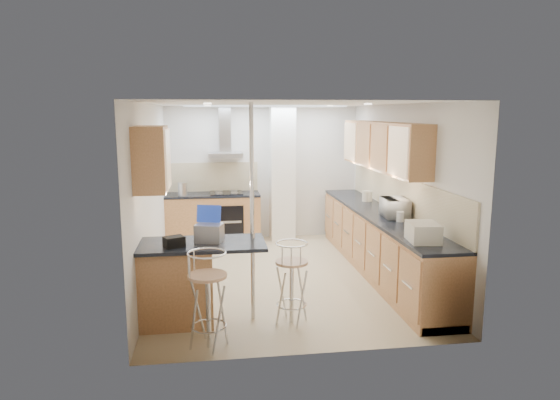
{
  "coord_description": "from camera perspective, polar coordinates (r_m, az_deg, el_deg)",
  "views": [
    {
      "loc": [
        -1.0,
        -6.96,
        2.39
      ],
      "look_at": [
        0.02,
        0.2,
        1.11
      ],
      "focal_mm": 32.0,
      "sensor_mm": 36.0,
      "label": 1
    }
  ],
  "objects": [
    {
      "name": "microwave",
      "position": [
        7.21,
        13.03,
        -0.89
      ],
      "size": [
        0.36,
        0.51,
        0.27
      ],
      "primitive_type": "imported",
      "rotation": [
        0.0,
        0.0,
        1.51
      ],
      "color": "white",
      "rests_on": "right_counter"
    },
    {
      "name": "jar_c",
      "position": [
        7.4,
        13.12,
        -0.81
      ],
      "size": [
        0.17,
        0.17,
        0.22
      ],
      "primitive_type": "cylinder",
      "rotation": [
        0.0,
        0.0,
        0.29
      ],
      "color": "beige",
      "rests_on": "right_counter"
    },
    {
      "name": "jar_d",
      "position": [
        6.97,
        13.58,
        -1.86
      ],
      "size": [
        0.13,
        0.13,
        0.14
      ],
      "primitive_type": "cylinder",
      "rotation": [
        0.0,
        0.0,
        -0.37
      ],
      "color": "white",
      "rests_on": "right_counter"
    },
    {
      "name": "bar_stool_near",
      "position": [
        5.21,
        -8.23,
        -11.21
      ],
      "size": [
        0.49,
        0.49,
        1.02
      ],
      "primitive_type": null,
      "rotation": [
        0.0,
        0.0,
        -0.18
      ],
      "color": "tan",
      "rests_on": "ground"
    },
    {
      "name": "peninsula",
      "position": [
        5.84,
        -9.03,
        -9.26
      ],
      "size": [
        1.47,
        0.72,
        0.94
      ],
      "color": "#A46F41",
      "rests_on": "ground"
    },
    {
      "name": "kettle",
      "position": [
        9.01,
        -11.07,
        1.24
      ],
      "size": [
        0.16,
        0.16,
        0.24
      ],
      "primitive_type": "cylinder",
      "color": "#B3B5B8",
      "rests_on": "back_counter"
    },
    {
      "name": "back_counter",
      "position": [
        9.26,
        -7.65,
        -2.07
      ],
      "size": [
        1.7,
        0.63,
        0.92
      ],
      "color": "#A46F41",
      "rests_on": "ground"
    },
    {
      "name": "jar_b",
      "position": [
        8.43,
        10.11,
        0.41
      ],
      "size": [
        0.13,
        0.13,
        0.17
      ],
      "primitive_type": "cylinder",
      "rotation": [
        0.0,
        0.0,
        0.22
      ],
      "color": "beige",
      "rests_on": "right_counter"
    },
    {
      "name": "room_shell",
      "position": [
        7.5,
        2.09,
        3.54
      ],
      "size": [
        3.64,
        4.84,
        2.51
      ],
      "color": "silver",
      "rests_on": "ground"
    },
    {
      "name": "ground",
      "position": [
        7.43,
        0.04,
        -8.74
      ],
      "size": [
        4.8,
        4.8,
        0.0
      ],
      "primitive_type": "plane",
      "color": "tan",
      "rests_on": "ground"
    },
    {
      "name": "bar_stool_end",
      "position": [
        5.75,
        1.33,
        -9.4
      ],
      "size": [
        0.46,
        0.46,
        0.96
      ],
      "primitive_type": null,
      "rotation": [
        0.0,
        0.0,
        1.38
      ],
      "color": "tan",
      "rests_on": "ground"
    },
    {
      "name": "jar_a",
      "position": [
        8.42,
        9.77,
        0.45
      ],
      "size": [
        0.16,
        0.16,
        0.18
      ],
      "primitive_type": "cylinder",
      "rotation": [
        0.0,
        0.0,
        0.38
      ],
      "color": "beige",
      "rests_on": "right_counter"
    },
    {
      "name": "bag",
      "position": [
        5.57,
        -12.02,
        -4.68
      ],
      "size": [
        0.26,
        0.23,
        0.11
      ],
      "primitive_type": "cube",
      "rotation": [
        0.0,
        0.0,
        0.43
      ],
      "color": "black",
      "rests_on": "peninsula"
    },
    {
      "name": "bread_bin",
      "position": [
        5.97,
        16.04,
        -3.56
      ],
      "size": [
        0.38,
        0.45,
        0.22
      ],
      "primitive_type": "cube",
      "rotation": [
        0.0,
        0.0,
        -0.12
      ],
      "color": "beige",
      "rests_on": "right_counter"
    },
    {
      "name": "right_counter",
      "position": [
        7.64,
        11.28,
        -4.78
      ],
      "size": [
        0.63,
        4.4,
        0.92
      ],
      "color": "#A46F41",
      "rests_on": "ground"
    },
    {
      "name": "laptop",
      "position": [
        5.71,
        -8.09,
        -3.74
      ],
      "size": [
        0.35,
        0.3,
        0.2
      ],
      "primitive_type": "cube",
      "rotation": [
        0.0,
        0.0,
        -0.29
      ],
      "color": "gray",
      "rests_on": "peninsula"
    }
  ]
}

